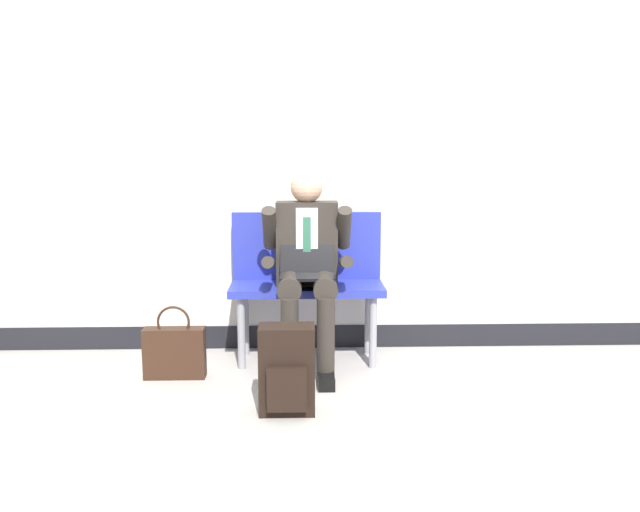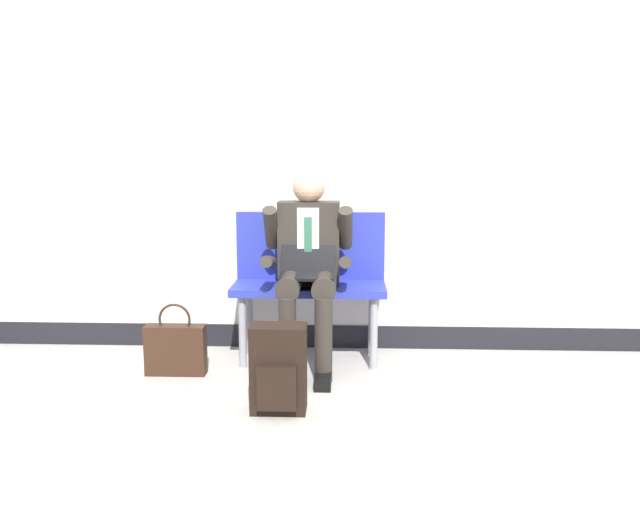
% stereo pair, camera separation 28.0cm
% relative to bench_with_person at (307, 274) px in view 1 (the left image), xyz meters
% --- Properties ---
extents(ground_plane, '(18.00, 18.00, 0.00)m').
position_rel_bench_with_person_xyz_m(ground_plane, '(0.16, -0.45, -0.58)').
color(ground_plane, '#9E9991').
extents(station_wall, '(6.29, 0.14, 3.19)m').
position_rel_bench_with_person_xyz_m(station_wall, '(0.16, 0.27, 1.00)').
color(station_wall, beige).
rests_on(station_wall, ground).
extents(bench_with_person, '(1.01, 0.42, 0.99)m').
position_rel_bench_with_person_xyz_m(bench_with_person, '(0.00, 0.00, 0.00)').
color(bench_with_person, '#28339E').
rests_on(bench_with_person, ground).
extents(person_seated, '(0.57, 0.70, 1.27)m').
position_rel_bench_with_person_xyz_m(person_seated, '(0.00, -0.20, 0.11)').
color(person_seated, '#2D2823').
rests_on(person_seated, ground).
extents(backpack, '(0.30, 0.22, 0.48)m').
position_rel_bench_with_person_xyz_m(backpack, '(-0.12, -0.95, -0.34)').
color(backpack, black).
rests_on(backpack, ground).
extents(handbag, '(0.38, 0.11, 0.46)m').
position_rel_bench_with_person_xyz_m(handbag, '(-0.83, -0.38, -0.41)').
color(handbag, '#331E14').
rests_on(handbag, ground).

